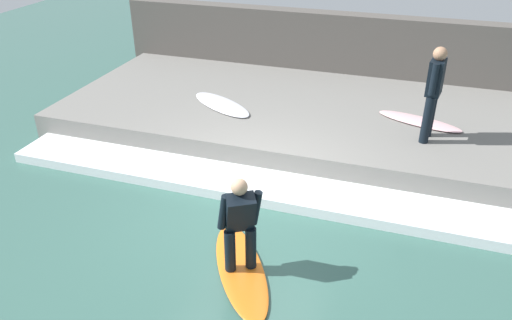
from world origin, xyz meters
The scene contains 9 objects.
ground_plane centered at (0.00, 0.00, 0.00)m, with size 28.00×28.00×0.00m, color #386056.
concrete_ledge centered at (3.23, 0.00, 0.27)m, with size 4.40×9.83×0.53m, color slate.
back_wall centered at (5.68, 0.00, 0.96)m, with size 0.50×10.32×1.92m, color #544F49.
wave_foam_crest centered at (0.55, 0.00, 0.09)m, with size 0.95×9.34×0.18m, color white.
surfboard_riding centered at (-1.43, -0.38, 0.03)m, with size 2.03×1.55×0.06m.
surfer_riding centered at (-1.43, -0.38, 0.83)m, with size 0.52×0.54×1.39m.
surfer_waiting_near centered at (2.39, -2.58, 1.49)m, with size 0.57×0.30×1.70m.
surfboard_waiting_near centered at (3.08, -2.45, 0.56)m, with size 0.95×1.71×0.06m.
surfboard_spare centered at (2.66, 1.51, 0.56)m, with size 1.40×1.75×0.06m.
Camera 1 is at (-6.29, -2.19, 4.61)m, focal length 35.00 mm.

